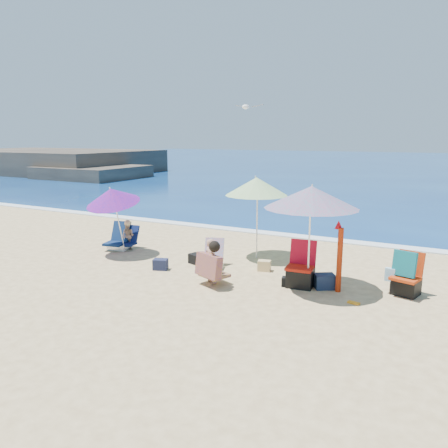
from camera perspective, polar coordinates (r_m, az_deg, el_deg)
The scene contains 21 objects.
ground at distance 9.60m, azimuth -1.20°, elevation -7.66°, with size 120.00×120.00×0.00m.
sea at distance 53.21m, azimuth 23.11°, elevation 7.01°, with size 120.00×80.00×0.12m.
foam at distance 14.10m, azimuth 8.86°, elevation -1.52°, with size 120.00×0.50×0.04m.
headland at distance 42.14m, azimuth -21.28°, elevation 7.09°, with size 20.50×11.50×2.60m.
umbrella_turquoise at distance 8.98m, azimuth 11.26°, elevation 3.41°, with size 1.99×1.99×2.18m.
umbrella_striped at distance 11.25m, azimuth 4.23°, elevation 4.87°, with size 1.93×1.93×2.13m.
umbrella_blue at distance 11.87m, azimuth -14.32°, elevation 3.53°, with size 1.51×1.56×1.93m.
furled_umbrella at distance 9.17m, azimuth 14.73°, elevation -3.69°, with size 0.21×0.19×1.47m.
chair_navy at distance 12.73m, azimuth -13.47°, elevation -2.27°, with size 0.67×0.83×0.75m.
chair_rainbow at distance 10.66m, azimuth -1.47°, elevation -4.72°, with size 0.72×0.84×0.67m.
camp_chair_left at distance 9.47m, azimuth 9.91°, elevation -6.27°, with size 0.59×0.61×0.96m.
camp_chair_right at distance 9.53m, azimuth 22.47°, elevation -6.59°, with size 0.71×0.69×0.92m.
person_center at distance 9.37m, azimuth -1.70°, elevation -5.05°, with size 0.72×0.79×0.99m.
person_left at distance 12.62m, azimuth -12.32°, elevation -1.49°, with size 0.51×0.62×0.83m.
bag_navy_a at distance 10.60m, azimuth -8.24°, elevation -5.20°, with size 0.39×0.33×0.26m.
bag_black_a at distance 11.00m, azimuth -3.65°, elevation -4.52°, with size 0.40×0.34×0.25m.
bag_tan at distance 10.44m, azimuth 5.24°, elevation -5.40°, with size 0.33×0.26×0.25m.
bag_navy_b at distance 9.47m, azimuth 12.89°, elevation -7.26°, with size 0.50×0.47×0.30m.
bag_black_b at distance 9.46m, azimuth 8.31°, elevation -7.43°, with size 0.29×0.23×0.20m.
orange_item at distance 8.83m, azimuth 16.46°, elevation -9.77°, with size 0.24×0.15×0.03m.
seagull at distance 11.73m, azimuth 2.89°, elevation 14.93°, with size 0.77×0.34×0.12m.
Camera 1 is at (4.39, -7.94, 3.12)m, focal length 35.26 mm.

